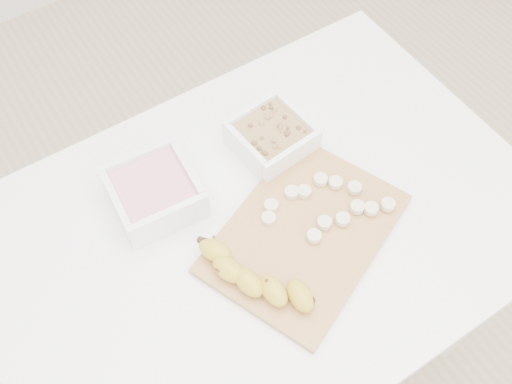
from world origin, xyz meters
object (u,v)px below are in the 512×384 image
bowl_yogurt (154,192)px  cutting_board (304,233)px  bowl_granola (272,137)px  table (264,245)px  banana (257,278)px

bowl_yogurt → cutting_board: 0.28m
bowl_granola → cutting_board: (-0.06, -0.20, -0.02)m
table → bowl_granola: (0.10, 0.13, 0.13)m
table → cutting_board: cutting_board is taller
table → banana: (-0.08, -0.10, 0.13)m
bowl_yogurt → cutting_board: (0.19, -0.20, -0.03)m
cutting_board → banana: banana is taller
table → cutting_board: (0.04, -0.06, 0.10)m
bowl_granola → banana: bearing=-128.4°
bowl_granola → cutting_board: bearing=-107.0°
bowl_granola → cutting_board: bowl_granola is taller
bowl_yogurt → bowl_granola: 0.25m
table → bowl_granola: bowl_granola is taller
bowl_granola → bowl_yogurt: bearing=177.9°
table → cutting_board: 0.13m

